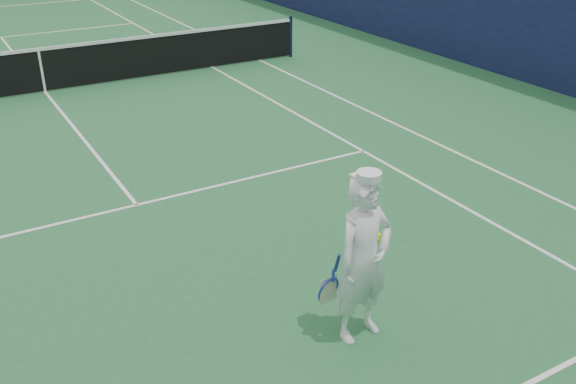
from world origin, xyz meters
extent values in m
plane|color=#246134|center=(0.00, 0.00, 0.00)|extent=(80.00, 80.00, 0.00)
cube|color=white|center=(5.49, 0.00, 0.00)|extent=(0.06, 23.83, 0.01)
cube|color=white|center=(4.12, 0.00, 0.00)|extent=(0.06, 23.77, 0.01)
cube|color=white|center=(0.00, 6.40, 0.00)|extent=(8.23, 0.06, 0.01)
cube|color=white|center=(0.00, -6.40, 0.00)|extent=(8.23, 0.06, 0.01)
cube|color=white|center=(0.00, 0.00, 0.00)|extent=(0.06, 12.80, 0.01)
cylinder|color=#141E4C|center=(6.40, 0.00, 0.54)|extent=(0.09, 0.09, 1.07)
cube|color=black|center=(0.00, 0.00, 0.50)|extent=(12.79, 0.02, 0.92)
cube|color=white|center=(0.00, 0.00, 0.97)|extent=(12.79, 0.04, 0.07)
cube|color=white|center=(0.00, 0.00, 0.47)|extent=(0.05, 0.03, 0.94)
imported|color=white|center=(1.09, -10.45, 0.91)|extent=(0.70, 0.50, 1.81)
cylinder|color=white|center=(1.09, -10.45, 1.83)|extent=(0.24, 0.24, 0.08)
cube|color=white|center=(1.08, -10.32, 1.80)|extent=(0.19, 0.12, 0.02)
cylinder|color=navy|center=(0.81, -10.40, 0.94)|extent=(0.04, 0.09, 0.22)
cube|color=#1E36A5|center=(0.81, -10.34, 0.76)|extent=(0.02, 0.02, 0.14)
torus|color=#1E36A5|center=(0.79, -10.28, 0.55)|extent=(0.30, 0.13, 0.29)
cube|color=beige|center=(0.79, -10.28, 0.55)|extent=(0.22, 0.03, 0.30)
sphere|color=#C3E019|center=(1.34, -10.32, 1.00)|extent=(0.07, 0.07, 0.07)
sphere|color=#C3E019|center=(1.38, -10.30, 1.03)|extent=(0.07, 0.07, 0.07)
camera|label=1|loc=(-2.30, -14.76, 4.33)|focal=40.00mm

